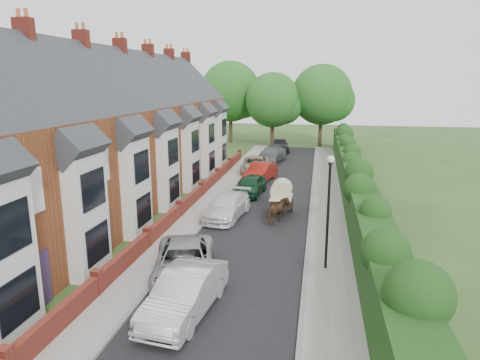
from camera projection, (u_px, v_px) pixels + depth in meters
The scene contains 23 objects.
ground at pixel (232, 309), 15.74m from camera, with size 140.00×140.00×0.00m, color #2D4C1E.
road at pixel (260, 217), 26.36m from camera, with size 6.00×58.00×0.02m, color black.
pavement_hedge_side at pixel (328, 220), 25.62m from camera, with size 2.20×58.00×0.12m, color gray.
pavement_house_side at pixel (200, 213), 27.03m from camera, with size 1.70×58.00×0.12m, color gray.
kerb_hedge_side at pixel (310, 219), 25.80m from camera, with size 0.18×58.00×0.13m, color gray.
kerb_house_side at pixel (212, 213), 26.89m from camera, with size 0.18×58.00×0.13m, color gray.
hedge at pixel (360, 197), 24.95m from camera, with size 2.10×58.00×2.85m.
terrace_row at pixel (91, 143), 26.22m from camera, with size 9.05×40.50×11.50m.
garden_wall_row at pixel (179, 210), 26.16m from camera, with size 0.35×40.35×1.10m.
lamppost at pixel (329, 199), 18.22m from camera, with size 0.32×0.32×5.16m.
tree_far_left at pixel (276, 101), 53.30m from camera, with size 7.14×6.80×9.29m.
tree_far_right at pixel (325, 96), 54.00m from camera, with size 7.98×7.60×10.31m.
tree_far_back at pixel (234, 93), 57.03m from camera, with size 8.40×8.00×10.82m.
car_silver_a at pixel (185, 293), 15.27m from camera, with size 1.70×4.87×1.60m, color silver.
car_silver_b at pixel (184, 262), 18.00m from camera, with size 2.49×5.40×1.50m, color #95989C.
car_white at pixel (227, 206), 26.17m from camera, with size 2.01×4.95×1.44m, color silver.
car_green at pixel (251, 185), 31.43m from camera, with size 1.71×4.26×1.45m, color #11391F.
car_red at pixel (261, 172), 35.64m from camera, with size 1.61×4.63×1.52m, color maroon.
car_beige at pixel (255, 165), 38.99m from camera, with size 2.41×5.23×1.45m, color tan.
car_grey at pixel (272, 155), 44.05m from camera, with size 2.19×5.38×1.56m, color #54585C.
car_black at pixel (280, 145), 50.76m from camera, with size 1.87×4.65×1.58m, color black.
horse at pixel (278, 211), 25.01m from camera, with size 0.80×1.77×1.49m, color #50331D.
horse_cart at pixel (281, 195), 26.71m from camera, with size 1.39×3.07×2.22m.
Camera 1 is at (2.89, -13.96, 8.20)m, focal length 32.00 mm.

